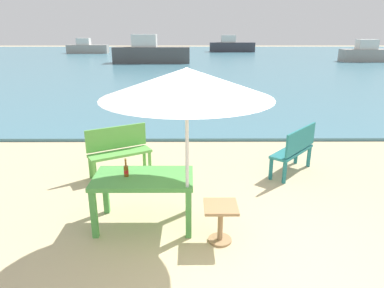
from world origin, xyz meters
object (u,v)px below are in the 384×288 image
at_px(boat_barge, 87,48).
at_px(boat_ferry, 231,46).
at_px(swimmer_person, 141,100).
at_px(boat_tanker, 151,53).
at_px(picnic_table_green, 144,183).
at_px(beer_bottle_amber, 126,170).
at_px(boat_cargo_ship, 370,54).
at_px(bench_teal_center, 296,148).
at_px(side_table_wood, 220,218).
at_px(bench_green_left, 119,148).
at_px(patio_umbrella, 187,83).

distance_m(boat_barge, boat_ferry, 17.32).
distance_m(swimmer_person, boat_tanker, 16.89).
height_order(picnic_table_green, swimmer_person, picnic_table_green).
height_order(beer_bottle_amber, boat_cargo_ship, boat_cargo_ship).
height_order(picnic_table_green, bench_teal_center, bench_teal_center).
distance_m(side_table_wood, swimmer_person, 8.81).
xyz_separation_m(beer_bottle_amber, boat_cargo_ship, (16.43, 26.06, -0.11)).
relative_size(picnic_table_green, beer_bottle_amber, 5.28).
bearing_deg(bench_green_left, boat_barge, 106.73).
height_order(swimmer_person, boat_barge, boat_barge).
bearing_deg(beer_bottle_amber, swimmer_person, 96.40).
bearing_deg(boat_ferry, boat_tanker, -119.40).
relative_size(bench_teal_center, boat_ferry, 0.21).
relative_size(beer_bottle_amber, boat_tanker, 0.04).
distance_m(side_table_wood, boat_cargo_ship, 30.52).
height_order(patio_umbrella, swimmer_person, patio_umbrella).
bearing_deg(bench_green_left, bench_teal_center, 0.03).
bearing_deg(bench_teal_center, beer_bottle_amber, -147.87).
height_order(picnic_table_green, boat_cargo_ship, boat_cargo_ship).
height_order(beer_bottle_amber, bench_green_left, beer_bottle_amber).
height_order(boat_cargo_ship, boat_tanker, boat_tanker).
xyz_separation_m(boat_barge, boat_tanker, (8.71, -12.14, 0.21)).
relative_size(beer_bottle_amber, boat_cargo_ship, 0.05).
height_order(picnic_table_green, side_table_wood, picnic_table_green).
xyz_separation_m(beer_bottle_amber, patio_umbrella, (0.86, -0.35, 1.26)).
relative_size(bench_green_left, boat_ferry, 0.22).
distance_m(picnic_table_green, patio_umbrella, 1.63).
height_order(bench_teal_center, boat_ferry, boat_ferry).
height_order(bench_green_left, boat_ferry, boat_ferry).
height_order(patio_umbrella, boat_ferry, patio_umbrella).
distance_m(bench_teal_center, bench_green_left, 3.44).
distance_m(beer_bottle_amber, boat_cargo_ship, 30.81).
bearing_deg(boat_barge, boat_tanker, -54.35).
xyz_separation_m(picnic_table_green, beer_bottle_amber, (-0.24, 0.01, 0.20)).
bearing_deg(bench_green_left, picnic_table_green, -68.67).
bearing_deg(picnic_table_green, patio_umbrella, -28.77).
xyz_separation_m(beer_bottle_amber, swimmer_person, (-0.91, 8.08, -0.61)).
relative_size(beer_bottle_amber, swimmer_person, 0.65).
bearing_deg(boat_cargo_ship, swimmer_person, -133.95).
height_order(picnic_table_green, boat_barge, boat_barge).
bearing_deg(boat_tanker, beer_bottle_amber, -84.59).
bearing_deg(patio_umbrella, bench_green_left, 121.52).
bearing_deg(boat_tanker, side_table_wood, -81.79).
distance_m(picnic_table_green, boat_cargo_ship, 30.69).
distance_m(beer_bottle_amber, boat_ferry, 40.24).
distance_m(boat_cargo_ship, boat_tanker, 18.82).
relative_size(bench_teal_center, boat_barge, 0.24).
xyz_separation_m(swimmer_person, boat_cargo_ship, (17.33, 17.98, 0.50)).
xyz_separation_m(picnic_table_green, boat_cargo_ship, (16.19, 26.07, 0.09)).
xyz_separation_m(picnic_table_green, swimmer_person, (-1.14, 8.09, -0.41)).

